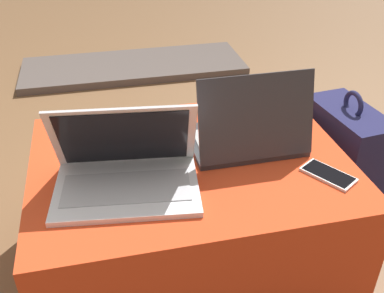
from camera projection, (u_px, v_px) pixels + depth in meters
ground_plane at (190, 257)px, 1.53m from camera, size 14.00×14.00×0.00m
ottoman at (190, 211)px, 1.42m from camera, size 0.92×0.69×0.41m
laptop_near at (126, 171)px, 1.17m from camera, size 0.40×0.29×0.24m
laptop_far at (247, 132)px, 1.33m from camera, size 0.34×0.25×0.26m
cell_phone at (328, 175)px, 1.24m from camera, size 0.14×0.16×0.01m
backpack at (342, 166)px, 1.62m from camera, size 0.24×0.34×0.51m
fireplace_hearth at (134, 66)px, 2.89m from camera, size 1.40×0.50×0.04m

